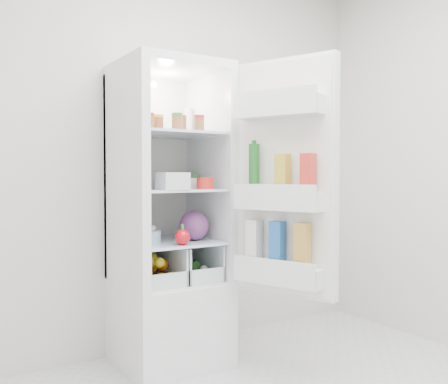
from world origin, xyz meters
TOP-DOWN VIEW (x-y plane):
  - room_walls at (0.00, 0.00)m, footprint 3.02×3.02m
  - refrigerator at (-0.20, 1.25)m, footprint 0.60×0.60m
  - shelf_low at (-0.20, 1.19)m, footprint 0.49×0.53m
  - shelf_mid at (-0.20, 1.19)m, footprint 0.49×0.53m
  - shelf_top at (-0.20, 1.19)m, footprint 0.49×0.53m
  - crisper_left at (-0.32, 1.19)m, footprint 0.23×0.46m
  - crisper_right at (-0.08, 1.19)m, footprint 0.23×0.46m
  - condiment_jars at (-0.24, 1.07)m, footprint 0.38×0.16m
  - squeeze_bottle at (0.01, 1.35)m, footprint 0.07×0.07m
  - tub_white at (-0.28, 0.99)m, footprint 0.15×0.15m
  - tub_cream at (-0.09, 1.15)m, footprint 0.11×0.11m
  - tin_red at (-0.07, 1.00)m, footprint 0.11×0.11m
  - tub_green at (-0.03, 1.31)m, footprint 0.11×0.15m
  - red_cabbage at (-0.08, 1.11)m, footprint 0.18×0.18m
  - bell_pepper at (-0.23, 0.97)m, footprint 0.09×0.09m
  - mushroom_bowl at (-0.36, 1.15)m, footprint 0.20×0.20m
  - citrus_pile at (-0.32, 1.17)m, footprint 0.20×0.31m
  - veg_pile at (-0.07, 1.18)m, footprint 0.16×0.30m
  - fridge_door at (0.21, 0.63)m, footprint 0.36×0.58m

SIDE VIEW (x-z plane):
  - veg_pile at x=-0.07m, z-range 0.51..0.61m
  - citrus_pile at x=-0.32m, z-range 0.51..0.66m
  - crisper_left at x=-0.32m, z-range 0.50..0.72m
  - crisper_right at x=-0.08m, z-range 0.50..0.72m
  - refrigerator at x=-0.20m, z-range -0.23..1.57m
  - shelf_low at x=-0.20m, z-range 0.73..0.75m
  - mushroom_bowl at x=-0.36m, z-range 0.75..0.82m
  - bell_pepper at x=-0.23m, z-range 0.75..0.83m
  - red_cabbage at x=-0.08m, z-range 0.75..0.92m
  - shelf_mid at x=-0.20m, z-range 1.04..1.06m
  - tub_cream at x=-0.09m, z-range 1.06..1.12m
  - tin_red at x=-0.07m, z-range 1.06..1.13m
  - fridge_door at x=0.21m, z-range 0.44..1.74m
  - tub_green at x=-0.03m, z-range 1.06..1.14m
  - tub_white at x=-0.28m, z-range 1.06..1.15m
  - shelf_top at x=-0.20m, z-range 1.37..1.39m
  - condiment_jars at x=-0.24m, z-range 1.39..1.47m
  - squeeze_bottle at x=0.01m, z-range 1.39..1.57m
  - room_walls at x=0.00m, z-range 0.29..2.90m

